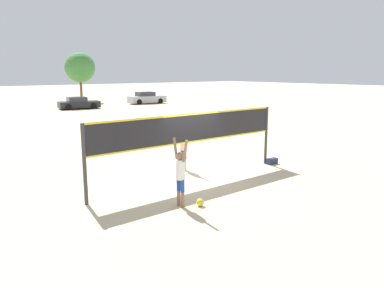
{
  "coord_description": "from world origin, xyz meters",
  "views": [
    {
      "loc": [
        -8.39,
        -10.5,
        4.0
      ],
      "look_at": [
        0.0,
        0.0,
        1.38
      ],
      "focal_mm": 35.0,
      "sensor_mm": 36.0,
      "label": 1
    }
  ],
  "objects_px": {
    "volleyball_net": "(192,133)",
    "tree_left_cluster": "(80,68)",
    "parked_car_mid": "(79,103)",
    "gear_bag": "(272,161)",
    "parked_car_near": "(147,98)",
    "player_spiker": "(180,171)",
    "player_blocker": "(183,144)",
    "volleyball": "(200,202)"
  },
  "relations": [
    {
      "from": "volleyball_net",
      "to": "tree_left_cluster",
      "type": "height_order",
      "value": "tree_left_cluster"
    },
    {
      "from": "volleyball_net",
      "to": "parked_car_mid",
      "type": "distance_m",
      "value": 29.59
    },
    {
      "from": "gear_bag",
      "to": "parked_car_near",
      "type": "relative_size",
      "value": 0.1
    },
    {
      "from": "volleyball_net",
      "to": "player_spiker",
      "type": "height_order",
      "value": "volleyball_net"
    },
    {
      "from": "volleyball_net",
      "to": "player_blocker",
      "type": "relative_size",
      "value": 4.12
    },
    {
      "from": "gear_bag",
      "to": "parked_car_mid",
      "type": "distance_m",
      "value": 29.07
    },
    {
      "from": "player_blocker",
      "to": "volleyball",
      "type": "xyz_separation_m",
      "value": [
        -2.2,
        -3.71,
        -0.95
      ]
    },
    {
      "from": "player_spiker",
      "to": "volleyball",
      "type": "bearing_deg",
      "value": -127.85
    },
    {
      "from": "player_blocker",
      "to": "parked_car_near",
      "type": "relative_size",
      "value": 0.42
    },
    {
      "from": "volleyball",
      "to": "parked_car_mid",
      "type": "distance_m",
      "value": 32.18
    },
    {
      "from": "parked_car_near",
      "to": "parked_car_mid",
      "type": "height_order",
      "value": "parked_car_near"
    },
    {
      "from": "player_blocker",
      "to": "tree_left_cluster",
      "type": "distance_m",
      "value": 37.98
    },
    {
      "from": "player_blocker",
      "to": "parked_car_mid",
      "type": "relative_size",
      "value": 0.45
    },
    {
      "from": "tree_left_cluster",
      "to": "parked_car_near",
      "type": "bearing_deg",
      "value": -56.57
    },
    {
      "from": "player_spiker",
      "to": "player_blocker",
      "type": "relative_size",
      "value": 1.02
    },
    {
      "from": "volleyball_net",
      "to": "player_blocker",
      "type": "xyz_separation_m",
      "value": [
        0.69,
        1.42,
        -0.72
      ]
    },
    {
      "from": "volleyball",
      "to": "gear_bag",
      "type": "xyz_separation_m",
      "value": [
        5.82,
        2.04,
        0.01
      ]
    },
    {
      "from": "gear_bag",
      "to": "volleyball_net",
      "type": "bearing_deg",
      "value": 176.65
    },
    {
      "from": "player_blocker",
      "to": "tree_left_cluster",
      "type": "bearing_deg",
      "value": 163.67
    },
    {
      "from": "volleyball",
      "to": "parked_car_mid",
      "type": "xyz_separation_m",
      "value": [
        8.76,
        30.96,
        0.47
      ]
    },
    {
      "from": "parked_car_near",
      "to": "tree_left_cluster",
      "type": "bearing_deg",
      "value": 129.34
    },
    {
      "from": "volleyball_net",
      "to": "parked_car_near",
      "type": "height_order",
      "value": "volleyball_net"
    },
    {
      "from": "parked_car_near",
      "to": "player_spiker",
      "type": "bearing_deg",
      "value": -114.34
    },
    {
      "from": "tree_left_cluster",
      "to": "volleyball",
      "type": "bearing_deg",
      "value": -107.79
    },
    {
      "from": "player_spiker",
      "to": "volleyball",
      "type": "height_order",
      "value": "player_spiker"
    },
    {
      "from": "player_blocker",
      "to": "parked_car_near",
      "type": "xyz_separation_m",
      "value": [
        15.85,
        28.4,
        -0.4
      ]
    },
    {
      "from": "volleyball_net",
      "to": "tree_left_cluster",
      "type": "xyz_separation_m",
      "value": [
        11.33,
        37.72,
        2.66
      ]
    },
    {
      "from": "player_blocker",
      "to": "gear_bag",
      "type": "xyz_separation_m",
      "value": [
        3.61,
        -1.67,
        -0.94
      ]
    },
    {
      "from": "player_spiker",
      "to": "tree_left_cluster",
      "type": "xyz_separation_m",
      "value": [
        13.31,
        39.65,
        3.36
      ]
    },
    {
      "from": "gear_bag",
      "to": "player_blocker",
      "type": "bearing_deg",
      "value": 155.16
    },
    {
      "from": "parked_car_near",
      "to": "parked_car_mid",
      "type": "bearing_deg",
      "value": -166.98
    },
    {
      "from": "player_spiker",
      "to": "parked_car_near",
      "type": "height_order",
      "value": "player_spiker"
    },
    {
      "from": "volleyball_net",
      "to": "player_spiker",
      "type": "relative_size",
      "value": 4.04
    },
    {
      "from": "gear_bag",
      "to": "parked_car_near",
      "type": "xyz_separation_m",
      "value": [
        12.24,
        30.08,
        0.54
      ]
    },
    {
      "from": "volleyball_net",
      "to": "tree_left_cluster",
      "type": "distance_m",
      "value": 39.48
    },
    {
      "from": "volleyball",
      "to": "parked_car_near",
      "type": "distance_m",
      "value": 36.85
    },
    {
      "from": "player_spiker",
      "to": "parked_car_mid",
      "type": "height_order",
      "value": "player_spiker"
    },
    {
      "from": "parked_car_near",
      "to": "tree_left_cluster",
      "type": "relative_size",
      "value": 0.75
    },
    {
      "from": "volleyball",
      "to": "parked_car_near",
      "type": "height_order",
      "value": "parked_car_near"
    },
    {
      "from": "player_blocker",
      "to": "gear_bag",
      "type": "relative_size",
      "value": 4.02
    },
    {
      "from": "player_spiker",
      "to": "gear_bag",
      "type": "relative_size",
      "value": 4.1
    },
    {
      "from": "player_blocker",
      "to": "tree_left_cluster",
      "type": "xyz_separation_m",
      "value": [
        10.64,
        36.3,
        3.38
      ]
    }
  ]
}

